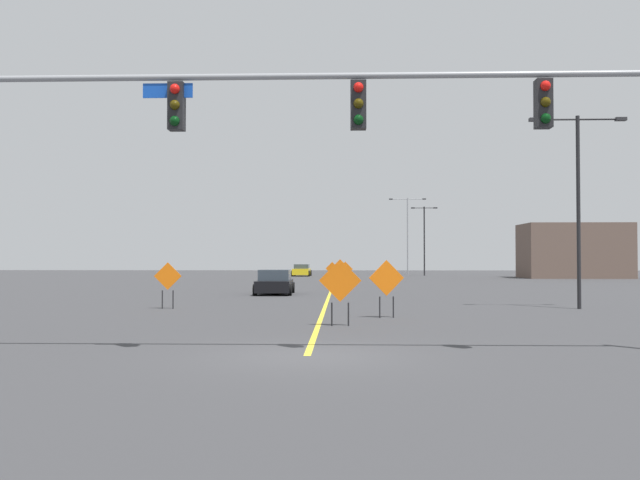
% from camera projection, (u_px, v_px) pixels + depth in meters
% --- Properties ---
extents(ground, '(194.06, 194.06, 0.00)m').
position_uv_depth(ground, '(307.00, 356.00, 14.83)').
color(ground, '#38383A').
extents(road_centre_stripe, '(0.16, 107.81, 0.01)m').
position_uv_depth(road_centre_stripe, '(335.00, 278.00, 68.69)').
color(road_centre_stripe, yellow).
rests_on(road_centre_stripe, ground).
extents(traffic_signal_assembly, '(16.04, 0.44, 6.51)m').
position_uv_depth(traffic_signal_assembly, '(450.00, 121.00, 14.83)').
color(traffic_signal_assembly, gray).
rests_on(traffic_signal_assembly, ground).
extents(street_lamp_near_right, '(3.04, 0.24, 8.01)m').
position_uv_depth(street_lamp_near_right, '(424.00, 235.00, 79.64)').
color(street_lamp_near_right, black).
rests_on(street_lamp_near_right, ground).
extents(street_lamp_mid_right, '(4.57, 0.24, 9.50)m').
position_uv_depth(street_lamp_mid_right, '(408.00, 229.00, 85.04)').
color(street_lamp_mid_right, gray).
rests_on(street_lamp_mid_right, ground).
extents(street_lamp_mid_left, '(3.98, 0.24, 8.01)m').
position_uv_depth(street_lamp_mid_left, '(578.00, 193.00, 28.42)').
color(street_lamp_mid_left, black).
rests_on(street_lamp_mid_left, ground).
extents(construction_sign_left_shoulder, '(1.14, 0.16, 1.74)m').
position_uv_depth(construction_sign_left_shoulder, '(332.00, 270.00, 58.74)').
color(construction_sign_left_shoulder, orange).
rests_on(construction_sign_left_shoulder, ground).
extents(construction_sign_median_near, '(1.33, 0.10, 2.07)m').
position_uv_depth(construction_sign_median_near, '(340.00, 284.00, 21.33)').
color(construction_sign_median_near, orange).
rests_on(construction_sign_median_near, ground).
extents(construction_sign_right_shoulder, '(1.25, 0.28, 2.04)m').
position_uv_depth(construction_sign_right_shoulder, '(386.00, 281.00, 24.21)').
color(construction_sign_right_shoulder, orange).
rests_on(construction_sign_right_shoulder, ground).
extents(construction_sign_left_lane, '(1.19, 0.13, 1.79)m').
position_uv_depth(construction_sign_left_lane, '(345.00, 270.00, 54.30)').
color(construction_sign_left_lane, orange).
rests_on(construction_sign_left_lane, ground).
extents(construction_sign_median_far, '(1.14, 0.09, 1.92)m').
position_uv_depth(construction_sign_median_far, '(168.00, 279.00, 28.42)').
color(construction_sign_median_far, orange).
rests_on(construction_sign_median_far, ground).
extents(car_yellow_distant, '(2.11, 4.47, 1.33)m').
position_uv_depth(car_yellow_distant, '(302.00, 271.00, 77.85)').
color(car_yellow_distant, gold).
rests_on(car_yellow_distant, ground).
extents(car_black_mid, '(2.23, 4.41, 1.42)m').
position_uv_depth(car_black_mid, '(275.00, 282.00, 39.70)').
color(car_black_mid, black).
rests_on(car_black_mid, ground).
extents(roadside_building_east, '(10.35, 6.16, 5.58)m').
position_uv_depth(roadside_building_east, '(574.00, 251.00, 70.59)').
color(roadside_building_east, brown).
rests_on(roadside_building_east, ground).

